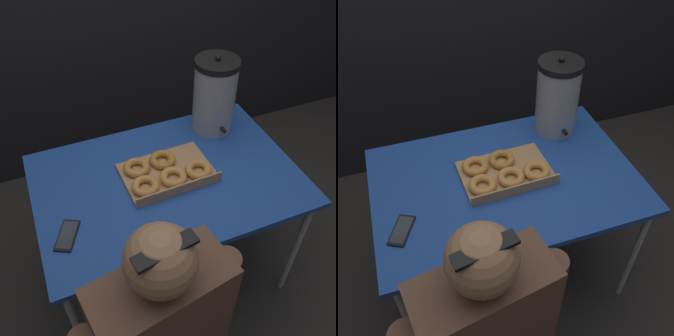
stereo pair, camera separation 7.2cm
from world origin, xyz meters
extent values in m
plane|color=#2D2B28|center=(0.00, 0.00, 0.00)|extent=(12.00, 12.00, 0.00)
cube|color=#1E479E|center=(0.00, 0.00, 0.72)|extent=(1.17, 0.79, 0.03)
cylinder|color=#ADADB2|center=(-0.54, -0.35, 0.35)|extent=(0.03, 0.03, 0.70)
cylinder|color=#ADADB2|center=(0.54, -0.35, 0.35)|extent=(0.03, 0.03, 0.70)
cylinder|color=#ADADB2|center=(-0.54, 0.35, 0.35)|extent=(0.03, 0.03, 0.70)
cylinder|color=#ADADB2|center=(0.54, 0.35, 0.35)|extent=(0.03, 0.03, 0.70)
cube|color=tan|center=(0.01, 0.03, 0.74)|extent=(0.41, 0.29, 0.02)
cube|color=tan|center=(0.01, -0.11, 0.77)|extent=(0.40, 0.02, 0.04)
torus|color=#CC8A43|center=(-0.12, -0.04, 0.76)|extent=(0.17, 0.17, 0.03)
torus|color=#CD8B44|center=(0.01, -0.04, 0.76)|extent=(0.17, 0.17, 0.03)
torus|color=#CA8841|center=(0.13, -0.03, 0.76)|extent=(0.16, 0.16, 0.03)
torus|color=#C7853D|center=(-0.11, 0.08, 0.76)|extent=(0.14, 0.14, 0.03)
torus|color=#BA7830|center=(0.01, 0.09, 0.76)|extent=(0.14, 0.14, 0.03)
cylinder|color=#939399|center=(0.35, 0.26, 0.90)|extent=(0.20, 0.20, 0.35)
cylinder|color=black|center=(0.35, 0.26, 1.09)|extent=(0.21, 0.21, 0.03)
sphere|color=black|center=(0.35, 0.26, 1.12)|extent=(0.03, 0.03, 0.03)
cylinder|color=black|center=(0.35, 0.15, 0.79)|extent=(0.02, 0.05, 0.02)
cube|color=black|center=(-0.48, -0.15, 0.74)|extent=(0.13, 0.16, 0.01)
cube|color=#2D333D|center=(-0.48, -0.15, 0.74)|extent=(0.11, 0.14, 0.00)
cube|color=brown|center=(-0.27, -0.61, 0.74)|extent=(0.44, 0.25, 0.54)
sphere|color=#8E6647|center=(-0.27, -0.61, 1.11)|extent=(0.19, 0.19, 0.19)
cube|color=black|center=(-0.26, -0.63, 1.19)|extent=(0.17, 0.07, 0.01)
cylinder|color=brown|center=(-0.04, -0.57, 0.72)|extent=(0.09, 0.09, 0.43)
camera|label=1|loc=(-0.44, -1.09, 1.92)|focal=40.00mm
camera|label=2|loc=(-0.37, -1.11, 1.92)|focal=40.00mm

